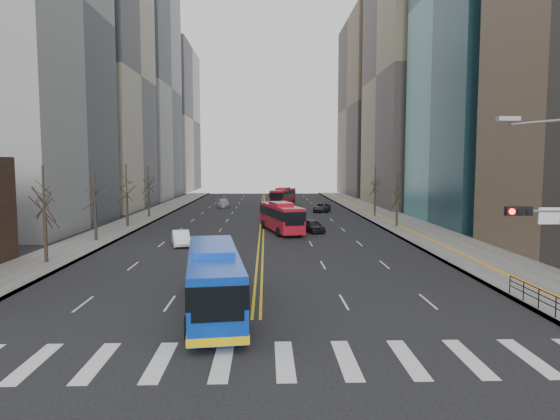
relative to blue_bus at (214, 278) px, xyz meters
name	(u,v)px	position (x,y,z in m)	size (l,w,h in m)	color
ground	(254,361)	(2.15, -6.28, -1.78)	(220.00, 220.00, 0.00)	black
sidewalk_right	(398,222)	(19.65, 38.72, -1.70)	(7.00, 130.00, 0.15)	gray
sidewalk_left	(132,223)	(-14.35, 38.72, -1.70)	(5.00, 130.00, 0.15)	gray
crosswalk	(254,361)	(2.15, -6.28, -1.77)	(26.70, 4.00, 0.01)	silver
centerline	(263,215)	(2.15, 48.72, -1.77)	(0.55, 100.00, 0.01)	gold
office_towers	(264,67)	(2.28, 62.23, 22.15)	(83.00, 134.00, 58.00)	gray
pedestrian_railing	(539,295)	(16.45, -0.28, -0.96)	(0.06, 6.06, 1.02)	black
street_trees	(193,189)	(-5.03, 28.28, 3.09)	(35.20, 47.20, 7.60)	black
blue_bus	(214,278)	(0.00, 0.00, 0.00)	(3.98, 11.84, 3.39)	#0B3AB3
red_bus_near	(281,215)	(4.29, 29.82, 0.07)	(4.78, 10.66, 3.32)	#A51122
red_bus_far	(283,196)	(5.68, 64.02, 0.09)	(5.03, 10.76, 3.35)	#A51122
car_white	(181,238)	(-5.19, 20.98, -1.08)	(1.48, 4.25, 1.40)	white
car_dark_mid	(313,226)	(7.78, 29.76, -1.07)	(1.68, 4.19, 1.43)	black
car_silver	(224,203)	(-4.75, 62.48, -1.08)	(1.95, 4.80, 1.39)	gray
car_dark_far	(322,208)	(11.40, 53.13, -1.09)	(2.29, 4.96, 1.38)	black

